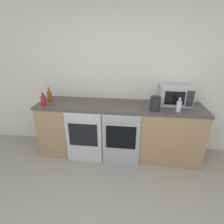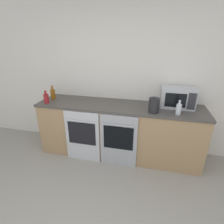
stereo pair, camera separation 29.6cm
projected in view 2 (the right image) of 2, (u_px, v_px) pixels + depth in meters
wall_back at (123, 79)px, 3.06m from camera, size 10.00×0.06×2.60m
counter_back at (119, 130)px, 3.06m from camera, size 2.75×0.67×0.94m
oven_left at (82, 136)px, 2.88m from camera, size 0.59×0.06×0.89m
oven_right at (118, 141)px, 2.75m from camera, size 0.59×0.06×0.89m
microwave at (178, 97)px, 2.74m from camera, size 0.51×0.34×0.31m
bottle_clear at (179, 109)px, 2.49m from camera, size 0.08×0.08×0.21m
bottle_red at (46, 98)px, 2.94m from camera, size 0.08×0.08×0.21m
bottle_amber at (53, 94)px, 3.13m from camera, size 0.08×0.08×0.24m
kettle at (154, 105)px, 2.55m from camera, size 0.16×0.16×0.23m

